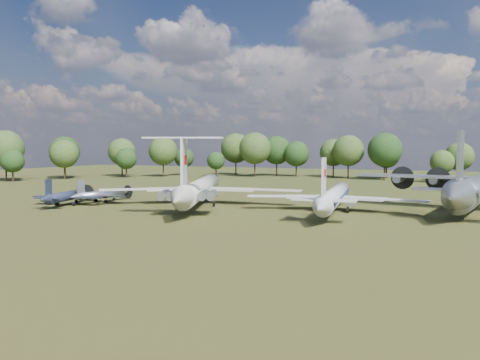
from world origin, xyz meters
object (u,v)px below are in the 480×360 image
at_px(il62_airliner, 200,192).
at_px(tu104_jet, 334,200).
at_px(an12_transport, 473,194).
at_px(small_prop_west, 66,198).
at_px(small_prop_northwest, 102,196).
at_px(person_on_il62, 187,180).

height_order(il62_airliner, tu104_jet, il62_airliner).
height_order(an12_transport, small_prop_west, an12_transport).
xyz_separation_m(an12_transport, small_prop_west, (-65.73, -20.83, -1.49)).
relative_size(an12_transport, small_prop_northwest, 2.77).
distance_m(il62_airliner, an12_transport, 45.52).
bearing_deg(il62_airliner, small_prop_northwest, 169.88).
height_order(small_prop_west, small_prop_northwest, small_prop_west).
bearing_deg(small_prop_northwest, an12_transport, 20.69).
height_order(tu104_jet, small_prop_west, tu104_jet).
relative_size(il62_airliner, an12_transport, 1.12).
distance_m(tu104_jet, small_prop_northwest, 43.13).
distance_m(an12_transport, small_prop_west, 68.97).
relative_size(small_prop_northwest, person_on_il62, 9.73).
relative_size(tu104_jet, person_on_il62, 24.46).
xyz_separation_m(il62_airliner, an12_transport, (44.22, 10.80, 0.45)).
bearing_deg(small_prop_west, small_prop_northwest, 54.63).
relative_size(il62_airliner, small_prop_west, 2.74).
distance_m(il62_airliner, person_on_il62, 13.31).
height_order(an12_transport, small_prop_northwest, an12_transport).
relative_size(small_prop_west, small_prop_northwest, 1.14).
height_order(il62_airliner, small_prop_northwest, il62_airliner).
bearing_deg(tu104_jet, person_on_il62, -151.74).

